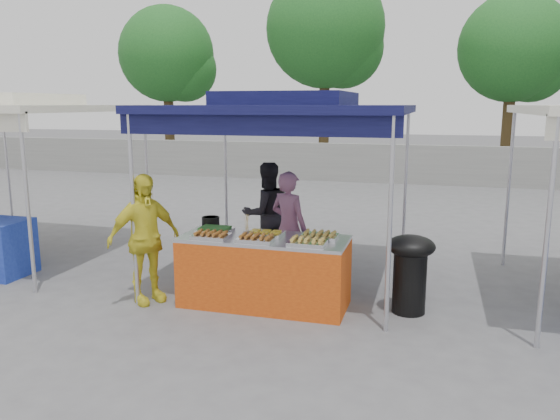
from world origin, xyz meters
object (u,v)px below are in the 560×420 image
(vendor_table, at_px, (264,271))
(helper_man, at_px, (267,214))
(cooking_pot, at_px, (211,222))
(wok_burner, at_px, (410,267))
(vendor_woman, at_px, (289,227))
(customer_person, at_px, (144,239))

(vendor_table, distance_m, helper_man, 1.79)
(cooking_pot, bearing_deg, wok_burner, -2.46)
(cooking_pot, xyz_separation_m, helper_man, (0.34, 1.34, -0.13))
(vendor_woman, bearing_deg, helper_man, -30.66)
(wok_burner, bearing_deg, vendor_woman, 153.86)
(vendor_table, height_order, cooking_pot, cooking_pot)
(helper_man, relative_size, customer_person, 0.98)
(helper_man, bearing_deg, cooking_pot, 39.07)
(helper_man, distance_m, customer_person, 2.19)
(vendor_table, relative_size, customer_person, 1.25)
(helper_man, bearing_deg, vendor_woman, 90.41)
(cooking_pot, relative_size, wok_burner, 0.24)
(vendor_table, relative_size, wok_burner, 2.14)
(wok_burner, distance_m, vendor_woman, 1.83)
(vendor_woman, xyz_separation_m, helper_man, (-0.54, 0.71, 0.02))
(customer_person, bearing_deg, vendor_table, -44.64)
(vendor_table, relative_size, cooking_pot, 8.82)
(vendor_woman, bearing_deg, customer_person, 62.64)
(wok_burner, xyz_separation_m, helper_man, (-2.19, 1.45, 0.23))
(vendor_woman, height_order, helper_man, helper_man)
(customer_person, bearing_deg, cooking_pot, -10.08)
(vendor_table, relative_size, helper_man, 1.28)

